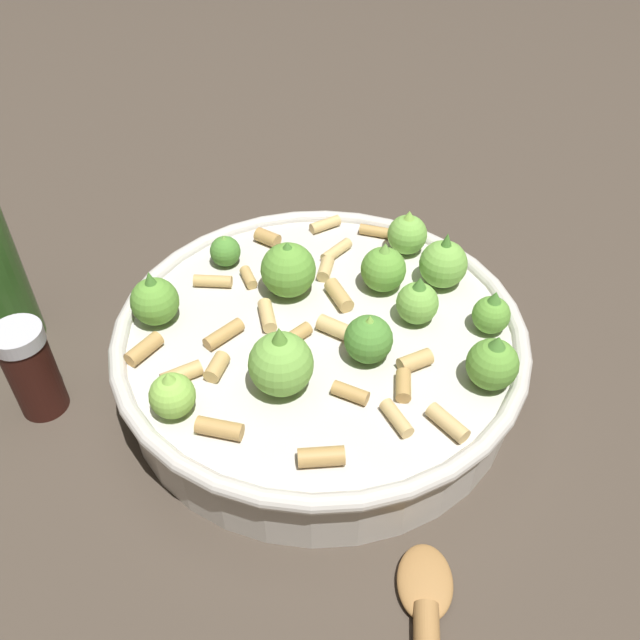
% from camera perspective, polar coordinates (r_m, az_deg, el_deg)
% --- Properties ---
extents(ground_plane, '(2.40, 2.40, 0.00)m').
position_cam_1_polar(ground_plane, '(0.56, 0.00, -4.85)').
color(ground_plane, '#42382D').
extents(cooking_pan, '(0.33, 0.33, 0.11)m').
position_cam_1_polar(cooking_pan, '(0.54, 0.15, -2.11)').
color(cooking_pan, beige).
rests_on(cooking_pan, ground).
extents(pepper_shaker, '(0.04, 0.04, 0.08)m').
position_cam_1_polar(pepper_shaker, '(0.56, -23.56, -3.93)').
color(pepper_shaker, '#33140F').
rests_on(pepper_shaker, ground).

